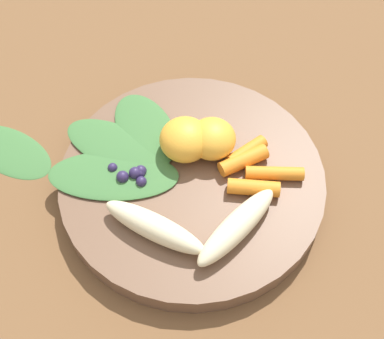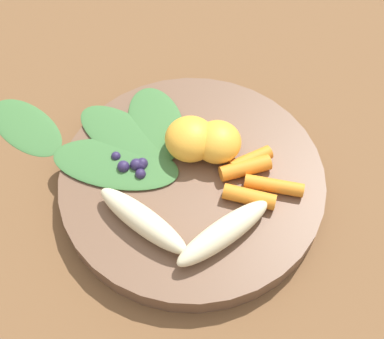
% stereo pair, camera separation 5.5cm
% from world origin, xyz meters
% --- Properties ---
extents(ground_plane, '(2.40, 2.40, 0.00)m').
position_xyz_m(ground_plane, '(0.00, 0.00, 0.00)').
color(ground_plane, brown).
extents(bowl, '(0.29, 0.29, 0.03)m').
position_xyz_m(bowl, '(0.00, 0.00, 0.01)').
color(bowl, brown).
rests_on(bowl, ground_plane).
extents(banana_peeled_left, '(0.08, 0.11, 0.03)m').
position_xyz_m(banana_peeled_left, '(-0.08, -0.03, 0.04)').
color(banana_peeled_left, beige).
rests_on(banana_peeled_left, bowl).
extents(banana_peeled_right, '(0.09, 0.10, 0.03)m').
position_xyz_m(banana_peeled_right, '(-0.06, 0.05, 0.04)').
color(banana_peeled_right, beige).
rests_on(banana_peeled_right, bowl).
extents(orange_segment_near, '(0.06, 0.06, 0.04)m').
position_xyz_m(orange_segment_near, '(0.03, 0.00, 0.05)').
color(orange_segment_near, '#F4A833').
rests_on(orange_segment_near, bowl).
extents(orange_segment_far, '(0.05, 0.05, 0.04)m').
position_xyz_m(orange_segment_far, '(0.03, -0.03, 0.05)').
color(orange_segment_far, '#F4A833').
rests_on(orange_segment_far, bowl).
extents(carrot_front, '(0.03, 0.06, 0.02)m').
position_xyz_m(carrot_front, '(-0.04, -0.06, 0.03)').
color(carrot_front, orange).
rests_on(carrot_front, bowl).
extents(carrot_mid_left, '(0.03, 0.06, 0.01)m').
position_xyz_m(carrot_mid_left, '(-0.02, -0.08, 0.03)').
color(carrot_mid_left, orange).
rests_on(carrot_mid_left, bowl).
extents(carrot_mid_right, '(0.03, 0.06, 0.02)m').
position_xyz_m(carrot_mid_right, '(-0.00, -0.06, 0.03)').
color(carrot_mid_right, orange).
rests_on(carrot_mid_right, bowl).
extents(carrot_rear, '(0.03, 0.05, 0.02)m').
position_xyz_m(carrot_rear, '(0.01, -0.06, 0.03)').
color(carrot_rear, orange).
rests_on(carrot_rear, bowl).
extents(blueberry_pile, '(0.04, 0.04, 0.01)m').
position_xyz_m(blueberry_pile, '(0.01, 0.06, 0.03)').
color(blueberry_pile, '#2D234C').
rests_on(blueberry_pile, bowl).
extents(coconut_shred_patch, '(0.04, 0.04, 0.00)m').
position_xyz_m(coconut_shred_patch, '(0.02, 0.08, 0.03)').
color(coconut_shred_patch, white).
rests_on(coconut_shred_patch, bowl).
extents(kale_leaf_left, '(0.12, 0.08, 0.00)m').
position_xyz_m(kale_leaf_left, '(0.07, 0.04, 0.03)').
color(kale_leaf_left, '#3D7038').
rests_on(kale_leaf_left, bowl).
extents(kale_leaf_right, '(0.13, 0.13, 0.00)m').
position_xyz_m(kale_leaf_right, '(0.05, 0.07, 0.03)').
color(kale_leaf_right, '#3D7038').
rests_on(kale_leaf_right, bowl).
extents(kale_leaf_rear, '(0.10, 0.15, 0.00)m').
position_xyz_m(kale_leaf_rear, '(0.02, 0.08, 0.03)').
color(kale_leaf_rear, '#3D7038').
rests_on(kale_leaf_rear, bowl).
extents(kale_leaf_stray, '(0.12, 0.12, 0.01)m').
position_xyz_m(kale_leaf_stray, '(0.10, 0.20, 0.00)').
color(kale_leaf_stray, '#3D7038').
rests_on(kale_leaf_stray, ground_plane).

